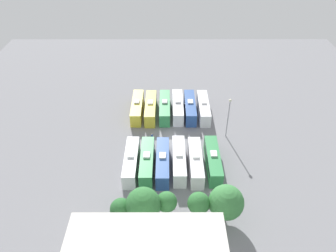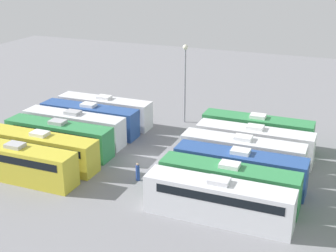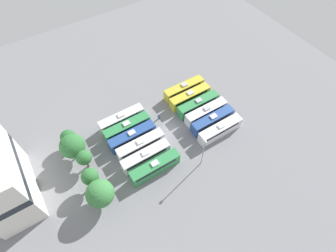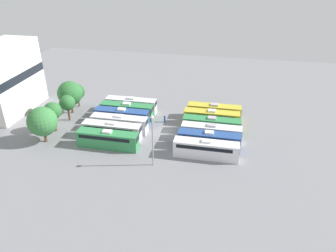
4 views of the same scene
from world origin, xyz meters
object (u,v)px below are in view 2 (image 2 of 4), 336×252
bus_3 (59,137)px  bus_5 (17,162)px  bus_0 (105,110)px  bus_2 (74,127)px  bus_10 (229,183)px  bus_11 (219,200)px  worker_person (138,172)px  bus_9 (240,168)px  bus_4 (42,149)px  bus_1 (90,118)px  light_pole (185,72)px  bus_6 (257,130)px  bus_7 (255,142)px  bus_8 (243,154)px

bus_3 → bus_5: size_ratio=1.00×
bus_0 → bus_5: size_ratio=1.00×
bus_2 → bus_5: size_ratio=1.00×
bus_2 → bus_10: bearing=71.4°
bus_11 → worker_person: bearing=-112.8°
bus_3 → bus_9: size_ratio=1.00×
bus_4 → bus_0: bearing=-179.5°
bus_3 → bus_11: same height
bus_1 → worker_person: 13.26m
bus_1 → light_pole: light_pole is taller
worker_person → light_pole: (-15.89, -1.37, 5.41)m
bus_5 → bus_6: 24.14m
bus_6 → worker_person: bearing=-34.5°
bus_2 → worker_person: (5.71, 10.25, -0.93)m
bus_4 → bus_5: size_ratio=1.00×
worker_person → bus_3: bearing=-104.7°
bus_7 → light_pole: light_pole is taller
bus_10 → light_pole: bearing=-149.0°
bus_2 → bus_3: bearing=3.8°
bus_3 → bus_8: bearing=98.8°
bus_1 → bus_3: (5.95, 0.02, 0.00)m
bus_4 → bus_7: bearing=116.7°
bus_0 → bus_6: same height
bus_0 → bus_9: same height
bus_2 → bus_7: size_ratio=1.00×
bus_7 → bus_10: (9.20, -0.08, 0.00)m
bus_2 → bus_5: (9.52, 0.18, 0.00)m
bus_6 → bus_7: (3.35, 0.43, 0.00)m
bus_5 → light_pole: light_pole is taller
bus_6 → bus_11: (15.53, 0.32, 0.00)m
bus_4 → bus_6: (-12.61, 17.98, 0.00)m
bus_4 → bus_5: (3.15, -0.29, 0.00)m
bus_8 → bus_11: size_ratio=1.00×
bus_6 → bus_10: (12.55, 0.35, 0.00)m
bus_5 → bus_11: 18.60m
bus_1 → bus_3: 5.95m
worker_person → bus_9: bearing=105.2°
bus_6 → bus_9: bearing=3.0°
bus_3 → bus_0: bearing=178.9°
bus_8 → light_pole: (-10.42, -9.57, 4.48)m
bus_9 → bus_7: bearing=-179.3°
bus_7 → bus_9: (6.22, 0.07, 0.00)m
bus_10 → light_pole: 19.77m
bus_1 → light_pole: bearing=130.0°
bus_9 → bus_11: (5.96, -0.18, 0.00)m
bus_0 → bus_2: (6.03, -0.38, 0.00)m
bus_3 → bus_5: same height
bus_7 → bus_10: 9.20m
bus_6 → bus_10: bearing=1.6°
bus_6 → bus_1: bearing=-79.6°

